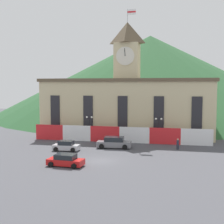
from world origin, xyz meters
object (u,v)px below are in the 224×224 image
object	(u,v)px
street_lamp_far_left	(89,122)
car_red_sedan	(66,160)
car_silver_hatch	(66,146)
pedestrian	(178,143)
street_lamp_right	(159,124)
car_gray_pickup	(114,143)

from	to	relation	value
street_lamp_far_left	car_red_sedan	distance (m)	18.07
street_lamp_far_left	car_silver_hatch	size ratio (longest dim) A/B	1.09
car_silver_hatch	pedestrian	distance (m)	16.94
street_lamp_far_left	street_lamp_right	distance (m)	12.21
car_silver_hatch	car_red_sedan	bearing A→B (deg)	-71.21
street_lamp_far_left	pedestrian	size ratio (longest dim) A/B	2.59
car_red_sedan	pedestrian	size ratio (longest dim) A/B	2.71
car_red_sedan	car_gray_pickup	bearing A→B (deg)	77.83
car_red_sedan	pedestrian	world-z (taller)	pedestrian
car_silver_hatch	car_gray_pickup	world-z (taller)	car_gray_pickup
car_gray_pickup	car_red_sedan	xyz separation A→B (m)	(-3.50, -11.96, -0.14)
street_lamp_right	car_silver_hatch	bearing A→B (deg)	-144.57
car_red_sedan	street_lamp_far_left	bearing A→B (deg)	101.30
street_lamp_right	car_red_sedan	xyz separation A→B (m)	(-9.97, -17.76, -2.50)
car_gray_pickup	pedestrian	world-z (taller)	car_gray_pickup
car_silver_hatch	car_red_sedan	world-z (taller)	car_silver_hatch
street_lamp_far_left	car_red_sedan	bearing A→B (deg)	-82.82
pedestrian	car_silver_hatch	bearing A→B (deg)	-99.36
car_gray_pickup	street_lamp_right	bearing A→B (deg)	-141.61
car_silver_hatch	street_lamp_far_left	bearing A→B (deg)	83.29
street_lamp_far_left	street_lamp_right	bearing A→B (deg)	0.00
car_red_sedan	street_lamp_right	bearing A→B (deg)	64.80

